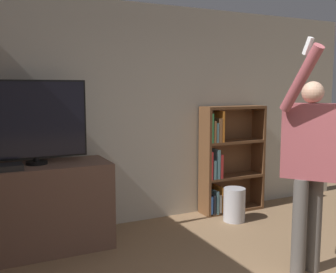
{
  "coord_description": "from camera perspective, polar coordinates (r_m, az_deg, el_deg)",
  "views": [
    {
      "loc": [
        -1.91,
        -1.35,
        1.68
      ],
      "look_at": [
        -0.34,
        1.89,
        1.23
      ],
      "focal_mm": 42.0,
      "sensor_mm": 36.0,
      "label": 1
    }
  ],
  "objects": [
    {
      "name": "television",
      "position": [
        4.18,
        -18.76,
        2.1
      ],
      "size": [
        1.03,
        0.22,
        0.86
      ],
      "color": "black",
      "rests_on": "tv_ledge"
    },
    {
      "name": "waste_bin",
      "position": [
        5.12,
        9.6,
        -9.72
      ],
      "size": [
        0.27,
        0.27,
        0.42
      ],
      "color": "#B7B7BC",
      "rests_on": "ground_plane"
    },
    {
      "name": "person",
      "position": [
        3.69,
        19.95,
        -2.95
      ],
      "size": [
        0.62,
        0.59,
        2.08
      ],
      "rotation": [
        0.0,
        0.0,
        -0.92
      ],
      "color": "#56514C",
      "rests_on": "ground_plane"
    },
    {
      "name": "tv_ledge",
      "position": [
        4.31,
        -18.23,
        -9.83
      ],
      "size": [
        1.45,
        0.62,
        0.91
      ],
      "color": "brown",
      "rests_on": "ground_plane"
    },
    {
      "name": "game_console",
      "position": [
        4.04,
        -22.25,
        -4.14
      ],
      "size": [
        0.27,
        0.23,
        0.05
      ],
      "color": "black",
      "rests_on": "tv_ledge"
    },
    {
      "name": "wall_back",
      "position": [
        4.94,
        -3.12,
        3.21
      ],
      "size": [
        6.38,
        0.06,
        2.7
      ],
      "color": "#B2AD9E",
      "rests_on": "ground_plane"
    },
    {
      "name": "bookshelf",
      "position": [
        5.38,
        8.44,
        -3.56
      ],
      "size": [
        0.91,
        0.28,
        1.44
      ],
      "color": "brown",
      "rests_on": "ground_plane"
    }
  ]
}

